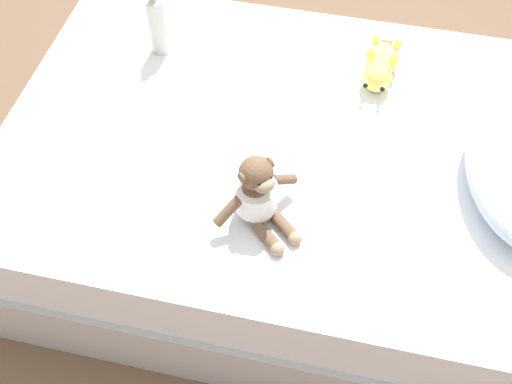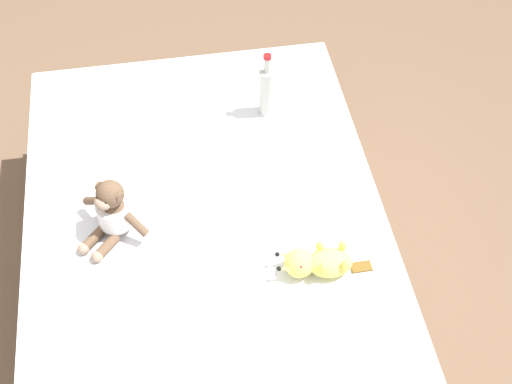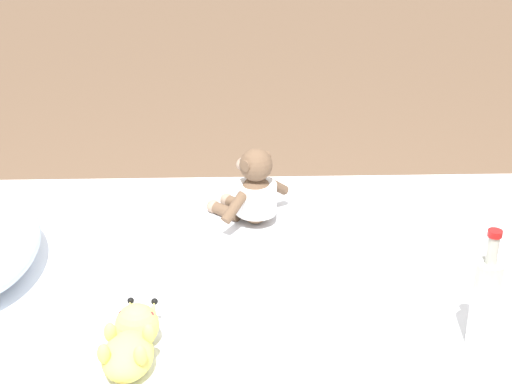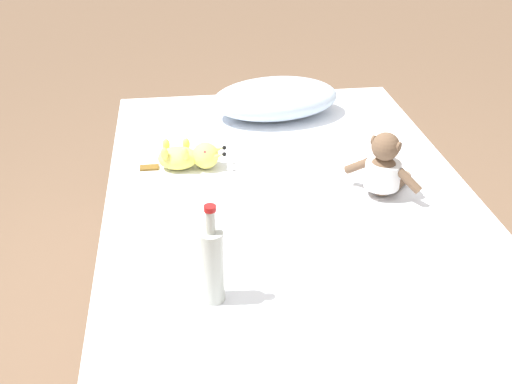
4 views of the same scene
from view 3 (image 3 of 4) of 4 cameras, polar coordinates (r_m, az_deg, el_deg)
bed at (r=2.19m, az=-1.83°, el=-12.24°), size 1.32×1.98×0.53m
plush_monkey at (r=2.27m, az=-0.21°, el=-0.01°), size 0.26×0.26×0.24m
plush_yellow_creature at (r=1.74m, az=-9.09°, el=-10.79°), size 0.33×0.12×0.10m
glass_bottle at (r=1.80m, az=16.44°, el=-7.69°), size 0.06×0.06×0.29m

